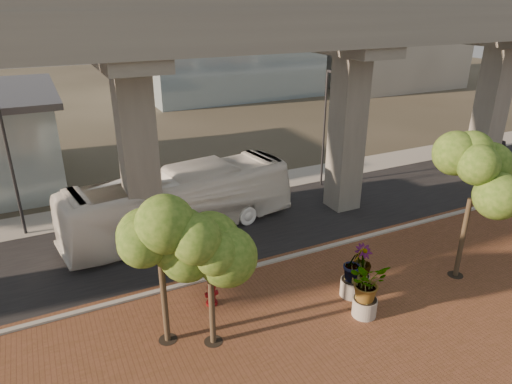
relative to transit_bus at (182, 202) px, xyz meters
name	(u,v)px	position (x,y,z in m)	size (l,w,h in m)	color
ground	(270,241)	(3.79, -3.02, -1.76)	(160.00, 160.00, 0.00)	#373428
brick_plaza	(367,332)	(3.79, -11.02, -1.73)	(70.00, 13.00, 0.06)	brown
asphalt_road	(254,225)	(3.79, -1.02, -1.74)	(90.00, 8.00, 0.04)	black
curb_strip	(289,257)	(3.79, -5.02, -1.68)	(70.00, 0.25, 0.16)	#9D9A92
far_sidewalk	(218,191)	(3.79, 4.48, -1.73)	(90.00, 3.00, 0.06)	#9D9A92
transit_viaduct	(253,96)	(3.79, -1.02, 5.52)	(72.00, 5.60, 12.40)	gray
transit_bus	(182,202)	(0.00, 0.00, 0.00)	(2.97, 12.66, 3.53)	white
parked_car	(479,145)	(26.18, 2.59, -0.97)	(1.68, 4.84, 1.59)	black
fire_hydrant	(211,294)	(-0.94, -6.82, -1.19)	(0.53, 0.48, 1.07)	maroon
planter_front	(367,284)	(4.29, -10.16, -0.26)	(2.16, 2.16, 2.38)	#A6A296
planter_right	(362,263)	(5.29, -8.60, -0.44)	(1.96, 1.96, 2.10)	#9D988E
planter_left	(354,266)	(4.66, -8.84, -0.25)	(2.17, 2.17, 2.39)	gray
street_tree_far_west	(158,230)	(-3.19, -8.13, 2.87)	(3.44, 3.44, 6.17)	#4A3D2A
street_tree_near_west	(209,245)	(-1.71, -8.98, 2.37)	(3.58, 3.58, 5.73)	#4A3D2A
street_tree_near_east	(475,175)	(9.91, -9.72, 3.23)	(3.80, 3.80, 6.69)	#4A3D2A
streetlamp_west	(5,139)	(-7.79, 3.37, 3.61)	(0.46, 1.34, 9.22)	#2A2B2E
streetlamp_east	(326,121)	(10.62, 2.37, 2.74)	(0.38, 1.12, 7.72)	#2F3034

